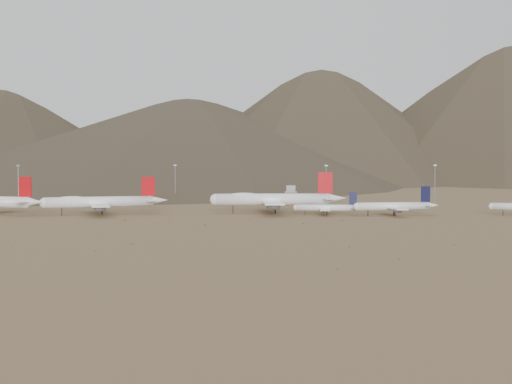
{
  "coord_description": "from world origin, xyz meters",
  "views": [
    {
      "loc": [
        26.17,
        -355.44,
        31.06
      ],
      "look_at": [
        10.38,
        30.0,
        11.96
      ],
      "focal_mm": 50.0,
      "sensor_mm": 36.0,
      "label": 1
    }
  ],
  "objects_px": {
    "widebody_east": "(274,199)",
    "narrowbody_a": "(327,208)",
    "control_tower": "(291,195)",
    "narrowbody_b": "(395,206)",
    "widebody_centre": "(100,202)"
  },
  "relations": [
    {
      "from": "widebody_east",
      "to": "narrowbody_a",
      "type": "height_order",
      "value": "widebody_east"
    },
    {
      "from": "widebody_east",
      "to": "control_tower",
      "type": "distance_m",
      "value": 85.49
    },
    {
      "from": "narrowbody_a",
      "to": "narrowbody_b",
      "type": "bearing_deg",
      "value": -0.45
    },
    {
      "from": "widebody_east",
      "to": "control_tower",
      "type": "bearing_deg",
      "value": 77.3
    },
    {
      "from": "control_tower",
      "to": "narrowbody_a",
      "type": "bearing_deg",
      "value": -79.11
    },
    {
      "from": "widebody_centre",
      "to": "narrowbody_a",
      "type": "distance_m",
      "value": 121.59
    },
    {
      "from": "widebody_centre",
      "to": "narrowbody_a",
      "type": "xyz_separation_m",
      "value": [
        121.55,
        1.39,
        -2.91
      ]
    },
    {
      "from": "widebody_east",
      "to": "widebody_centre",
      "type": "bearing_deg",
      "value": -177.46
    },
    {
      "from": "narrowbody_b",
      "to": "widebody_east",
      "type": "bearing_deg",
      "value": 157.21
    },
    {
      "from": "widebody_centre",
      "to": "narrowbody_a",
      "type": "bearing_deg",
      "value": -17.99
    },
    {
      "from": "widebody_centre",
      "to": "control_tower",
      "type": "height_order",
      "value": "widebody_centre"
    },
    {
      "from": "widebody_east",
      "to": "narrowbody_a",
      "type": "distance_m",
      "value": 31.6
    },
    {
      "from": "widebody_east",
      "to": "control_tower",
      "type": "xyz_separation_m",
      "value": [
        10.18,
        84.84,
        -2.43
      ]
    },
    {
      "from": "narrowbody_b",
      "to": "widebody_centre",
      "type": "bearing_deg",
      "value": 169.16
    },
    {
      "from": "widebody_centre",
      "to": "widebody_east",
      "type": "distance_m",
      "value": 93.68
    }
  ]
}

